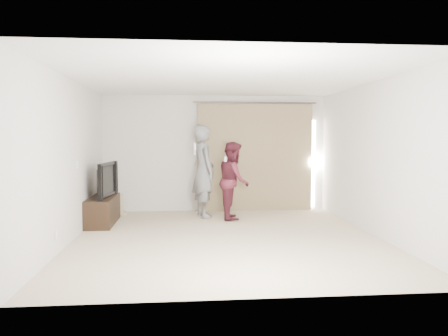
{
  "coord_description": "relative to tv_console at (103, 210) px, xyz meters",
  "views": [
    {
      "loc": [
        -0.7,
        -7.08,
        1.66
      ],
      "look_at": [
        0.06,
        1.2,
        1.08
      ],
      "focal_mm": 35.0,
      "sensor_mm": 36.0,
      "label": 1
    }
  ],
  "objects": [
    {
      "name": "wall_left",
      "position": [
        -0.23,
        -1.4,
        1.04
      ],
      "size": [
        0.04,
        5.5,
        2.6
      ],
      "color": "beige",
      "rests_on": "ground"
    },
    {
      "name": "person_woman",
      "position": [
        2.57,
        0.29,
        0.53
      ],
      "size": [
        0.64,
        0.8,
        1.57
      ],
      "color": "#4E1B25",
      "rests_on": "ground"
    },
    {
      "name": "ceiling",
      "position": [
        2.27,
        -1.4,
        2.34
      ],
      "size": [
        5.0,
        5.5,
        0.01
      ],
      "primitive_type": "cube",
      "color": "white",
      "rests_on": "wall_back"
    },
    {
      "name": "wall_back",
      "position": [
        2.27,
        1.35,
        1.04
      ],
      "size": [
        5.0,
        0.04,
        2.6
      ],
      "primitive_type": "cube",
      "color": "beige",
      "rests_on": "ground"
    },
    {
      "name": "curtain",
      "position": [
        3.18,
        1.28,
        0.94
      ],
      "size": [
        2.8,
        0.11,
        2.46
      ],
      "color": "#97855D",
      "rests_on": "ground"
    },
    {
      "name": "floor",
      "position": [
        2.27,
        -1.4,
        -0.26
      ],
      "size": [
        5.5,
        5.5,
        0.0
      ],
      "primitive_type": "plane",
      "color": "#C3B392",
      "rests_on": "ground"
    },
    {
      "name": "person_man",
      "position": [
        1.97,
        0.59,
        0.7
      ],
      "size": [
        0.65,
        0.81,
        1.92
      ],
      "color": "slate",
      "rests_on": "ground"
    },
    {
      "name": "scratching_post",
      "position": [
        0.16,
        1.0,
        -0.09
      ],
      "size": [
        0.32,
        0.32,
        0.43
      ],
      "color": "tan",
      "rests_on": "ground"
    },
    {
      "name": "tv_console",
      "position": [
        0.0,
        0.0,
        0.0
      ],
      "size": [
        0.47,
        1.35,
        0.52
      ],
      "primitive_type": "cube",
      "color": "black",
      "rests_on": "ground"
    },
    {
      "name": "tv",
      "position": [
        0.0,
        0.0,
        0.59
      ],
      "size": [
        0.28,
        1.17,
        0.67
      ],
      "primitive_type": "imported",
      "rotation": [
        0.0,
        0.0,
        1.46
      ],
      "color": "black",
      "rests_on": "tv_console"
    }
  ]
}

